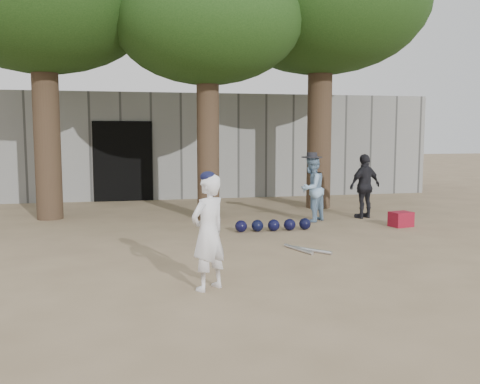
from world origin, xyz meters
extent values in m
plane|color=#937C5E|center=(0.00, 0.00, 0.00)|extent=(70.00, 70.00, 0.00)
imported|color=white|center=(-0.24, -1.02, 0.70)|extent=(0.61, 0.57, 1.40)
imported|color=#80A4C6|center=(2.69, 3.43, 0.70)|extent=(0.86, 0.84, 1.40)
imported|color=black|center=(4.01, 3.61, 0.71)|extent=(0.90, 0.59, 1.42)
cube|color=#A3152B|center=(4.25, 2.44, 0.15)|extent=(0.48, 0.40, 0.30)
cube|color=gray|center=(0.00, 8.00, 1.50)|extent=(16.00, 0.35, 3.00)
cube|color=black|center=(-1.20, 7.80, 1.10)|extent=(1.60, 0.08, 2.20)
cube|color=slate|center=(0.00, 10.50, 1.50)|extent=(16.00, 5.00, 3.00)
sphere|color=black|center=(0.96, 2.54, 0.12)|extent=(0.23, 0.23, 0.23)
sphere|color=black|center=(1.28, 2.53, 0.12)|extent=(0.23, 0.23, 0.23)
sphere|color=black|center=(1.60, 2.51, 0.12)|extent=(0.23, 0.23, 0.23)
sphere|color=black|center=(1.92, 2.51, 0.12)|extent=(0.23, 0.23, 0.23)
sphere|color=black|center=(2.24, 2.53, 0.12)|extent=(0.23, 0.23, 0.23)
cylinder|color=silver|center=(1.51, 0.77, 0.03)|extent=(0.28, 0.70, 0.06)
cylinder|color=silver|center=(1.69, 0.65, 0.03)|extent=(0.50, 0.59, 0.06)
cylinder|color=brown|center=(-2.80, 5.00, 2.75)|extent=(0.56, 0.56, 5.50)
cylinder|color=brown|center=(0.60, 4.20, 2.50)|extent=(0.48, 0.48, 5.00)
ellipsoid|color=#284C19|center=(0.60, 4.20, 4.20)|extent=(4.00, 4.00, 2.60)
cylinder|color=brown|center=(3.60, 5.40, 2.90)|extent=(0.60, 0.60, 5.80)
ellipsoid|color=#284C19|center=(3.60, 5.40, 5.00)|extent=(5.20, 5.20, 3.38)
camera|label=1|loc=(-1.23, -7.26, 1.90)|focal=40.00mm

